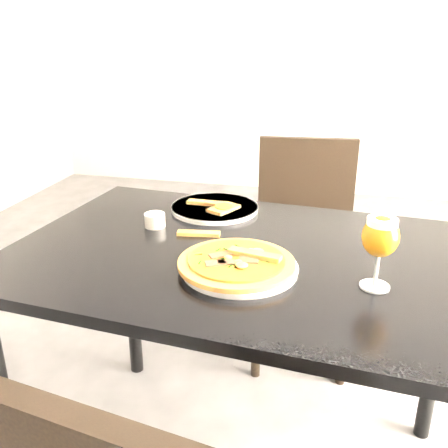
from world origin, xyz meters
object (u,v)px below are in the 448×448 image
(pizza, at_px, (237,262))
(beer_glass, at_px, (380,237))
(chair_far, at_px, (304,242))
(dining_table, at_px, (243,282))

(pizza, bearing_deg, beer_glass, -0.90)
(chair_far, bearing_deg, pizza, -102.44)
(chair_far, height_order, pizza, chair_far)
(beer_glass, bearing_deg, chair_far, 104.59)
(dining_table, bearing_deg, chair_far, 86.63)
(pizza, height_order, beer_glass, beer_glass)
(chair_far, bearing_deg, dining_table, -104.08)
(dining_table, distance_m, chair_far, 0.74)
(dining_table, relative_size, beer_glass, 7.58)
(dining_table, height_order, chair_far, chair_far)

